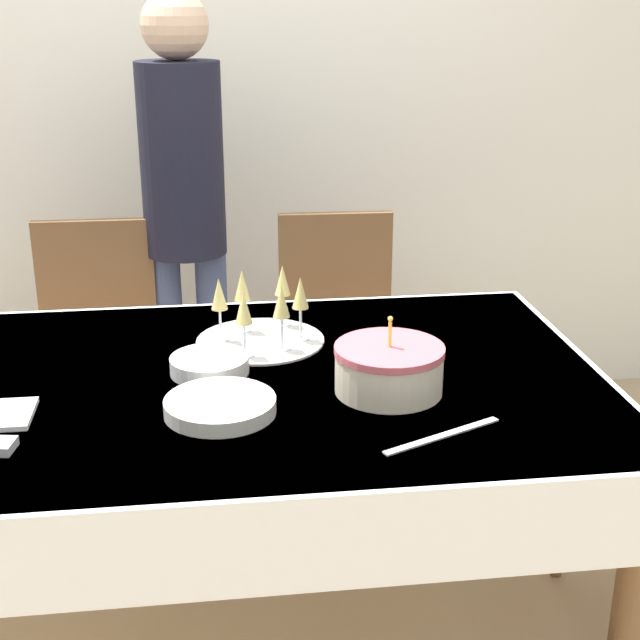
{
  "coord_description": "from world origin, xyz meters",
  "views": [
    {
      "loc": [
        -0.02,
        -1.99,
        1.65
      ],
      "look_at": [
        0.24,
        0.06,
        0.9
      ],
      "focal_mm": 50.0,
      "sensor_mm": 36.0,
      "label": 1
    }
  ],
  "objects_px": {
    "dining_chair_far_left": "(98,351)",
    "champagne_tray": "(261,314)",
    "dining_chair_far_right": "(338,340)",
    "plate_stack_dessert": "(210,365)",
    "birthday_cake": "(389,369)",
    "person_standing": "(184,195)",
    "plate_stack_main": "(220,406)"
  },
  "relations": [
    {
      "from": "dining_chair_far_right",
      "to": "person_standing",
      "type": "distance_m",
      "value": 0.73
    },
    {
      "from": "birthday_cake",
      "to": "plate_stack_main",
      "type": "distance_m",
      "value": 0.4
    },
    {
      "from": "birthday_cake",
      "to": "person_standing",
      "type": "bearing_deg",
      "value": 112.66
    },
    {
      "from": "dining_chair_far_right",
      "to": "plate_stack_dessert",
      "type": "distance_m",
      "value": 1.0
    },
    {
      "from": "dining_chair_far_left",
      "to": "champagne_tray",
      "type": "bearing_deg",
      "value": -51.45
    },
    {
      "from": "dining_chair_far_right",
      "to": "birthday_cake",
      "type": "bearing_deg",
      "value": -91.86
    },
    {
      "from": "dining_chair_far_left",
      "to": "birthday_cake",
      "type": "bearing_deg",
      "value": -51.85
    },
    {
      "from": "dining_chair_far_left",
      "to": "plate_stack_dessert",
      "type": "height_order",
      "value": "dining_chair_far_left"
    },
    {
      "from": "dining_chair_far_right",
      "to": "plate_stack_main",
      "type": "relative_size",
      "value": 3.78
    },
    {
      "from": "champagne_tray",
      "to": "plate_stack_main",
      "type": "bearing_deg",
      "value": -105.84
    },
    {
      "from": "dining_chair_far_right",
      "to": "plate_stack_dessert",
      "type": "height_order",
      "value": "dining_chair_far_right"
    },
    {
      "from": "dining_chair_far_right",
      "to": "champagne_tray",
      "type": "xyz_separation_m",
      "value": [
        -0.31,
        -0.65,
        0.34
      ]
    },
    {
      "from": "dining_chair_far_right",
      "to": "plate_stack_main",
      "type": "xyz_separation_m",
      "value": [
        -0.43,
        -1.08,
        0.28
      ]
    },
    {
      "from": "dining_chair_far_left",
      "to": "plate_stack_main",
      "type": "xyz_separation_m",
      "value": [
        0.4,
        -1.08,
        0.28
      ]
    },
    {
      "from": "dining_chair_far_left",
      "to": "person_standing",
      "type": "height_order",
      "value": "person_standing"
    },
    {
      "from": "birthday_cake",
      "to": "plate_stack_main",
      "type": "bearing_deg",
      "value": -170.34
    },
    {
      "from": "dining_chair_far_left",
      "to": "dining_chair_far_right",
      "type": "relative_size",
      "value": 1.0
    },
    {
      "from": "dining_chair_far_left",
      "to": "champagne_tray",
      "type": "distance_m",
      "value": 0.9
    },
    {
      "from": "dining_chair_far_left",
      "to": "champagne_tray",
      "type": "relative_size",
      "value": 2.75
    },
    {
      "from": "birthday_cake",
      "to": "person_standing",
      "type": "height_order",
      "value": "person_standing"
    },
    {
      "from": "dining_chair_far_right",
      "to": "birthday_cake",
      "type": "relative_size",
      "value": 3.68
    },
    {
      "from": "plate_stack_main",
      "to": "person_standing",
      "type": "xyz_separation_m",
      "value": [
        -0.09,
        1.22,
        0.22
      ]
    },
    {
      "from": "plate_stack_main",
      "to": "plate_stack_dessert",
      "type": "height_order",
      "value": "plate_stack_dessert"
    },
    {
      "from": "birthday_cake",
      "to": "dining_chair_far_right",
      "type": "bearing_deg",
      "value": 88.14
    },
    {
      "from": "plate_stack_main",
      "to": "person_standing",
      "type": "relative_size",
      "value": 0.15
    },
    {
      "from": "champagne_tray",
      "to": "person_standing",
      "type": "relative_size",
      "value": 0.21
    },
    {
      "from": "plate_stack_dessert",
      "to": "person_standing",
      "type": "xyz_separation_m",
      "value": [
        -0.07,
        0.99,
        0.21
      ]
    },
    {
      "from": "person_standing",
      "to": "dining_chair_far_left",
      "type": "bearing_deg",
      "value": -155.38
    },
    {
      "from": "birthday_cake",
      "to": "champagne_tray",
      "type": "relative_size",
      "value": 0.75
    },
    {
      "from": "champagne_tray",
      "to": "person_standing",
      "type": "xyz_separation_m",
      "value": [
        -0.21,
        0.8,
        0.16
      ]
    },
    {
      "from": "plate_stack_main",
      "to": "champagne_tray",
      "type": "bearing_deg",
      "value": 74.16
    },
    {
      "from": "champagne_tray",
      "to": "plate_stack_dessert",
      "type": "relative_size",
      "value": 1.77
    }
  ]
}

